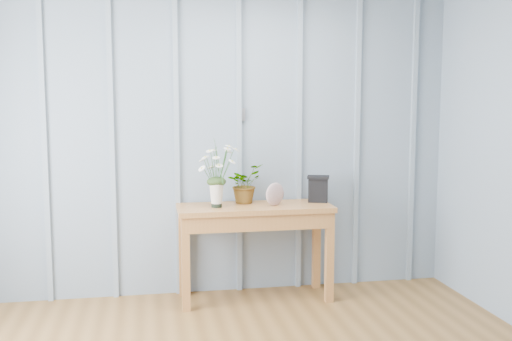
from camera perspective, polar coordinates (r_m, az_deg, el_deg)
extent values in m
cube|color=#7E90A3|center=(4.81, -4.60, 2.94)|extent=(4.00, 0.01, 2.50)
cube|color=#A7A6AB|center=(4.82, -1.21, 5.35)|extent=(0.03, 0.01, 0.10)
cube|color=#7F92A3|center=(4.83, -19.51, 2.58)|extent=(0.04, 0.03, 2.50)
cube|color=#7F92A3|center=(4.78, -13.58, 2.74)|extent=(0.04, 0.03, 2.50)
cube|color=#7F92A3|center=(4.78, -7.57, 2.88)|extent=(0.04, 0.03, 2.50)
cube|color=#7F92A3|center=(4.83, -1.63, 2.97)|extent=(0.04, 0.03, 2.50)
cube|color=#7F92A3|center=(4.93, 4.12, 3.04)|extent=(0.04, 0.03, 2.50)
cube|color=#7F92A3|center=(5.08, 9.59, 3.07)|extent=(0.04, 0.03, 2.50)
cube|color=#7F92A3|center=(5.27, 14.71, 3.08)|extent=(0.04, 0.03, 2.50)
cube|color=#A26833|center=(4.67, -0.11, -3.58)|extent=(1.20, 0.45, 0.04)
cube|color=#A26833|center=(4.69, -0.11, -4.54)|extent=(1.13, 0.42, 0.12)
cube|color=#A26833|center=(4.52, -6.71, -8.88)|extent=(0.06, 0.06, 0.71)
cube|color=#A26833|center=(4.72, 7.00, -8.20)|extent=(0.06, 0.06, 0.71)
cube|color=#A26833|center=(4.87, -7.00, -7.74)|extent=(0.06, 0.06, 0.71)
cube|color=#A26833|center=(5.05, 5.77, -7.18)|extent=(0.06, 0.06, 0.71)
cylinder|color=black|center=(4.60, -3.77, -3.20)|extent=(0.08, 0.08, 0.05)
cone|color=silver|center=(4.58, -3.78, -2.24)|extent=(0.12, 0.12, 0.19)
ellipsoid|color=#213917|center=(4.57, -3.79, -1.07)|extent=(0.15, 0.12, 0.08)
imported|color=#213917|center=(4.76, -1.13, -1.26)|extent=(0.37, 0.37, 0.31)
ellipsoid|color=#854A5A|center=(4.65, 1.82, -2.27)|extent=(0.18, 0.13, 0.18)
cube|color=black|center=(4.84, 5.93, -1.87)|extent=(0.18, 0.16, 0.19)
cube|color=black|center=(4.82, 5.95, -0.63)|extent=(0.21, 0.18, 0.02)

